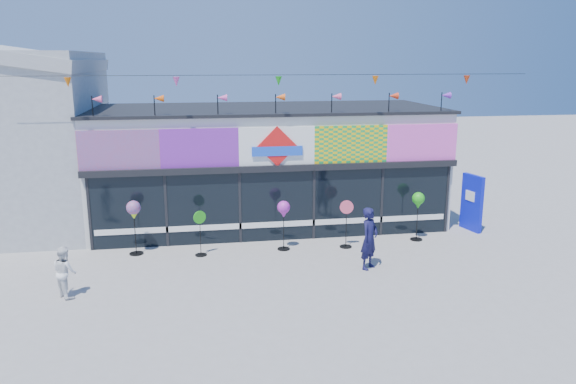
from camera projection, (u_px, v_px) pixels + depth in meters
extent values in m
plane|color=gray|center=(296.00, 280.00, 15.03)|extent=(80.00, 80.00, 0.00)
cube|color=silver|center=(267.00, 165.00, 20.33)|extent=(12.00, 5.00, 4.00)
cube|color=black|center=(277.00, 206.00, 18.07)|extent=(11.60, 0.12, 2.30)
cube|color=black|center=(277.00, 168.00, 17.74)|extent=(12.00, 0.30, 0.20)
cube|color=white|center=(277.00, 224.00, 18.18)|extent=(11.40, 0.10, 0.18)
cube|color=black|center=(266.00, 109.00, 19.85)|extent=(12.20, 5.20, 0.10)
cube|color=black|center=(90.00, 214.00, 17.13)|extent=(0.08, 0.14, 2.30)
cube|color=black|center=(166.00, 211.00, 17.50)|extent=(0.08, 0.14, 2.30)
cube|color=black|center=(240.00, 208.00, 17.86)|extent=(0.08, 0.14, 2.30)
cube|color=black|center=(314.00, 204.00, 18.25)|extent=(0.08, 0.14, 2.30)
cube|color=black|center=(381.00, 202.00, 18.61)|extent=(0.08, 0.14, 2.30)
cube|color=black|center=(446.00, 199.00, 18.98)|extent=(0.08, 0.14, 2.30)
cube|color=red|center=(119.00, 150.00, 16.83)|extent=(2.40, 0.08, 1.20)
cube|color=purple|center=(200.00, 148.00, 17.21)|extent=(2.40, 0.08, 1.20)
cube|color=white|center=(277.00, 146.00, 17.59)|extent=(2.40, 0.08, 1.20)
cube|color=yellow|center=(351.00, 144.00, 17.98)|extent=(2.40, 0.08, 1.20)
cube|color=#F250C8|center=(422.00, 142.00, 18.36)|extent=(2.40, 0.08, 1.20)
cube|color=red|center=(277.00, 146.00, 17.54)|extent=(1.27, 0.06, 1.27)
cube|color=blue|center=(277.00, 151.00, 17.55)|extent=(1.60, 0.05, 0.30)
cube|color=#FFB90D|center=(153.00, 213.00, 17.50)|extent=(0.78, 0.03, 0.78)
cube|color=#DB144D|center=(203.00, 205.00, 17.70)|extent=(0.92, 0.03, 0.92)
cube|color=#C61252|center=(253.00, 197.00, 17.91)|extent=(0.78, 0.03, 0.78)
cube|color=#D74789|center=(301.00, 207.00, 18.24)|extent=(0.92, 0.03, 0.92)
cube|color=#1782C8|center=(347.00, 199.00, 18.45)|extent=(0.78, 0.03, 0.78)
cube|color=purple|center=(393.00, 188.00, 18.63)|extent=(0.92, 0.03, 0.92)
cylinder|color=black|center=(93.00, 108.00, 16.65)|extent=(0.03, 0.03, 0.70)
cone|color=#F35187|center=(97.00, 99.00, 16.61)|extent=(0.30, 0.22, 0.22)
cylinder|color=black|center=(155.00, 107.00, 16.94)|extent=(0.03, 0.03, 0.70)
cone|color=#E8520C|center=(159.00, 99.00, 16.90)|extent=(0.30, 0.22, 0.22)
cylinder|color=black|center=(218.00, 106.00, 17.24)|extent=(0.03, 0.03, 0.70)
cone|color=#D7479C|center=(222.00, 98.00, 17.20)|extent=(0.30, 0.22, 0.22)
cylinder|color=black|center=(276.00, 105.00, 17.53)|extent=(0.03, 0.03, 0.70)
cone|color=#ED5716|center=(280.00, 97.00, 17.49)|extent=(0.30, 0.22, 0.22)
cylinder|color=black|center=(332.00, 105.00, 17.81)|extent=(0.03, 0.03, 0.70)
cone|color=#EF4F81|center=(336.00, 97.00, 17.78)|extent=(0.30, 0.22, 0.22)
cylinder|color=black|center=(389.00, 104.00, 18.12)|extent=(0.03, 0.03, 0.70)
cone|color=red|center=(393.00, 96.00, 18.08)|extent=(0.30, 0.22, 0.22)
cylinder|color=black|center=(441.00, 103.00, 18.40)|extent=(0.03, 0.03, 0.70)
cone|color=purple|center=(446.00, 95.00, 18.37)|extent=(0.30, 0.22, 0.22)
cylinder|color=black|center=(279.00, 75.00, 16.68)|extent=(16.00, 0.01, 0.01)
cone|color=orange|center=(68.00, 82.00, 15.77)|extent=(0.20, 0.20, 0.28)
cone|color=#DC499D|center=(176.00, 82.00, 16.25)|extent=(0.20, 0.20, 0.28)
cone|color=#1AA719|center=(279.00, 81.00, 16.72)|extent=(0.20, 0.20, 0.28)
cone|color=orange|center=(375.00, 80.00, 17.20)|extent=(0.20, 0.20, 0.28)
cone|color=red|center=(467.00, 80.00, 17.68)|extent=(0.20, 0.20, 0.28)
cube|color=#0D16C4|center=(472.00, 203.00, 19.19)|extent=(0.36, 0.98, 1.94)
cube|color=white|center=(470.00, 196.00, 19.12)|extent=(0.14, 0.43, 0.34)
cylinder|color=black|center=(136.00, 253.00, 17.00)|extent=(0.42, 0.42, 0.03)
cylinder|color=black|center=(135.00, 231.00, 16.84)|extent=(0.03, 0.03, 1.37)
sphere|color=#C9FE15|center=(133.00, 208.00, 16.67)|extent=(0.42, 0.42, 0.42)
cone|color=#C9FE15|center=(134.00, 216.00, 16.73)|extent=(0.21, 0.21, 0.19)
cylinder|color=black|center=(201.00, 255.00, 16.89)|extent=(0.35, 0.35, 0.03)
cylinder|color=black|center=(200.00, 236.00, 16.75)|extent=(0.02, 0.02, 1.15)
cylinder|color=#21A018|center=(200.00, 217.00, 16.61)|extent=(0.37, 0.19, 0.39)
cylinder|color=black|center=(284.00, 249.00, 17.42)|extent=(0.39, 0.39, 0.03)
cylinder|color=black|center=(284.00, 229.00, 17.27)|extent=(0.02, 0.02, 1.28)
sphere|color=#B125AD|center=(284.00, 207.00, 17.11)|extent=(0.39, 0.39, 0.39)
cone|color=#B125AD|center=(284.00, 215.00, 17.17)|extent=(0.20, 0.20, 0.18)
cylinder|color=black|center=(346.00, 247.00, 17.63)|extent=(0.39, 0.39, 0.03)
cylinder|color=black|center=(346.00, 227.00, 17.48)|extent=(0.02, 0.02, 1.25)
cylinder|color=#E64C6B|center=(347.00, 207.00, 17.34)|extent=(0.43, 0.09, 0.42)
cylinder|color=black|center=(416.00, 239.00, 18.34)|extent=(0.40, 0.40, 0.03)
cylinder|color=black|center=(417.00, 220.00, 18.18)|extent=(0.02, 0.02, 1.32)
sphere|color=green|center=(418.00, 198.00, 18.02)|extent=(0.40, 0.40, 0.40)
cone|color=green|center=(418.00, 206.00, 18.08)|extent=(0.20, 0.20, 0.18)
imported|color=#131239|center=(369.00, 238.00, 15.65)|extent=(0.76, 0.75, 1.76)
imported|color=white|center=(65.00, 272.00, 13.83)|extent=(0.66, 0.72, 1.30)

